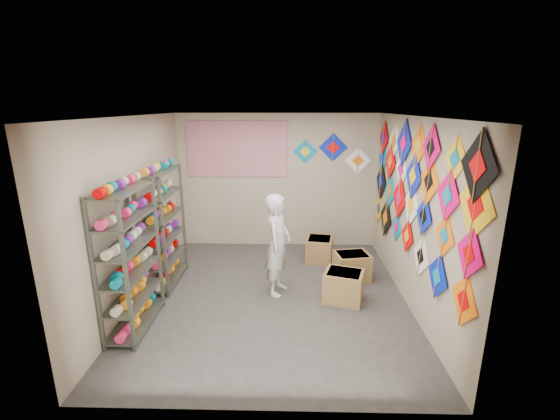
{
  "coord_description": "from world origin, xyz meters",
  "views": [
    {
      "loc": [
        0.23,
        -5.2,
        2.84
      ],
      "look_at": [
        0.1,
        0.3,
        1.3
      ],
      "focal_mm": 24.0,
      "sensor_mm": 36.0,
      "label": 1
    }
  ],
  "objects_px": {
    "carton_a": "(344,286)",
    "carton_c": "(319,249)",
    "shelf_rack_front": "(130,260)",
    "carton_b": "(352,266)",
    "shelf_rack_back": "(163,228)",
    "shopkeeper": "(278,245)"
  },
  "relations": [
    {
      "from": "carton_a",
      "to": "carton_c",
      "type": "bearing_deg",
      "value": 117.22
    },
    {
      "from": "shelf_rack_front",
      "to": "carton_b",
      "type": "bearing_deg",
      "value": 25.86
    },
    {
      "from": "shelf_rack_front",
      "to": "carton_c",
      "type": "xyz_separation_m",
      "value": [
        2.59,
        2.25,
        -0.73
      ]
    },
    {
      "from": "carton_a",
      "to": "carton_c",
      "type": "distance_m",
      "value": 1.51
    },
    {
      "from": "shelf_rack_front",
      "to": "shelf_rack_back",
      "type": "distance_m",
      "value": 1.3
    },
    {
      "from": "carton_c",
      "to": "carton_a",
      "type": "bearing_deg",
      "value": -71.11
    },
    {
      "from": "shopkeeper",
      "to": "carton_b",
      "type": "height_order",
      "value": "shopkeeper"
    },
    {
      "from": "carton_b",
      "to": "shelf_rack_front",
      "type": "bearing_deg",
      "value": -164.73
    },
    {
      "from": "carton_b",
      "to": "shopkeeper",
      "type": "bearing_deg",
      "value": -168.41
    },
    {
      "from": "shelf_rack_front",
      "to": "carton_a",
      "type": "height_order",
      "value": "shelf_rack_front"
    },
    {
      "from": "shelf_rack_front",
      "to": "carton_c",
      "type": "height_order",
      "value": "shelf_rack_front"
    },
    {
      "from": "shelf_rack_front",
      "to": "carton_c",
      "type": "relative_size",
      "value": 3.7
    },
    {
      "from": "shelf_rack_front",
      "to": "shelf_rack_back",
      "type": "bearing_deg",
      "value": 90.0
    },
    {
      "from": "carton_b",
      "to": "carton_c",
      "type": "distance_m",
      "value": 0.9
    },
    {
      "from": "shopkeeper",
      "to": "carton_c",
      "type": "relative_size",
      "value": 3.08
    },
    {
      "from": "shelf_rack_front",
      "to": "shopkeeper",
      "type": "distance_m",
      "value": 2.11
    },
    {
      "from": "shelf_rack_front",
      "to": "carton_a",
      "type": "xyz_separation_m",
      "value": [
        2.84,
        0.76,
        -0.72
      ]
    },
    {
      "from": "shelf_rack_back",
      "to": "carton_c",
      "type": "bearing_deg",
      "value": 20.13
    },
    {
      "from": "shopkeeper",
      "to": "carton_b",
      "type": "distance_m",
      "value": 1.44
    },
    {
      "from": "shopkeeper",
      "to": "carton_b",
      "type": "xyz_separation_m",
      "value": [
        1.23,
        0.5,
        -0.56
      ]
    },
    {
      "from": "shelf_rack_back",
      "to": "shopkeeper",
      "type": "bearing_deg",
      "value": -9.4
    },
    {
      "from": "shelf_rack_back",
      "to": "carton_c",
      "type": "relative_size",
      "value": 3.7
    }
  ]
}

